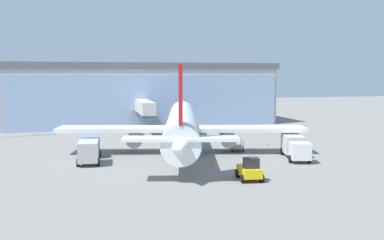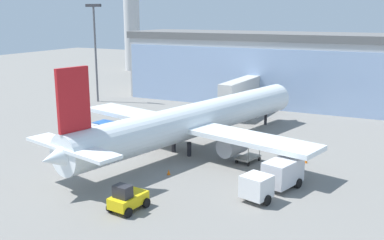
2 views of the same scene
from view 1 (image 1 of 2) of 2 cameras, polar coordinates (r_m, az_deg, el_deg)
name	(u,v)px [view 1 (image 1 of 2)]	position (r m, az deg, el deg)	size (l,w,h in m)	color
ground	(184,156)	(56.09, -1.01, -4.63)	(240.00, 240.00, 0.00)	gray
terminal_building	(143,94)	(90.49, -6.19, 3.30)	(53.51, 15.46, 12.29)	#AAAAAA
jet_bridge	(144,108)	(79.34, -6.13, 1.52)	(2.49, 14.53, 5.56)	beige
airplane	(182,125)	(59.09, -1.33, -0.65)	(31.91, 39.85, 11.14)	white
catering_truck	(89,150)	(53.58, -12.94, -3.69)	(2.96, 7.45, 2.65)	#2659A5
fuel_truck	(295,146)	(55.95, 12.93, -3.28)	(4.01, 7.62, 2.65)	silver
baggage_cart	(237,147)	(60.28, 5.71, -3.43)	(2.16, 3.08, 1.50)	#9E998C
pushback_tug	(250,170)	(43.98, 7.33, -6.35)	(2.47, 3.38, 2.30)	yellow
safety_cone_nose	(212,161)	(51.74, 2.58, -5.23)	(0.36, 0.36, 0.55)	orange
safety_cone_wingtip	(268,144)	(64.73, 9.61, -3.03)	(0.36, 0.36, 0.55)	orange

